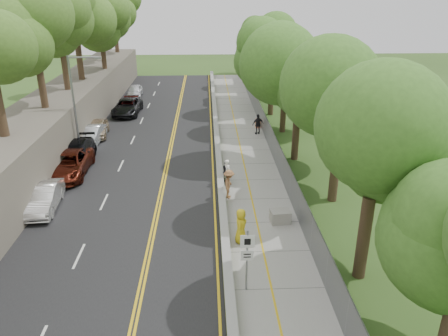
% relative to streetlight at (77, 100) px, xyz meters
% --- Properties ---
extents(ground, '(140.00, 140.00, 0.00)m').
position_rel_streetlight_xyz_m(ground, '(10.46, -14.00, -4.64)').
color(ground, '#33511E').
rests_on(ground, ground).
extents(road, '(11.20, 66.00, 0.04)m').
position_rel_streetlight_xyz_m(road, '(5.06, 1.00, -4.62)').
color(road, black).
rests_on(road, ground).
extents(sidewalk, '(4.20, 66.00, 0.05)m').
position_rel_streetlight_xyz_m(sidewalk, '(13.01, 1.00, -4.61)').
color(sidewalk, gray).
rests_on(sidewalk, ground).
extents(jersey_barrier, '(0.42, 66.00, 0.60)m').
position_rel_streetlight_xyz_m(jersey_barrier, '(10.71, 1.00, -4.34)').
color(jersey_barrier, '#BFE527').
rests_on(jersey_barrier, ground).
extents(rock_embankment, '(5.00, 66.00, 4.00)m').
position_rel_streetlight_xyz_m(rock_embankment, '(-3.04, 1.00, -2.64)').
color(rock_embankment, '#595147').
rests_on(rock_embankment, ground).
extents(chainlink_fence, '(0.04, 66.00, 2.00)m').
position_rel_streetlight_xyz_m(chainlink_fence, '(15.11, 1.00, -3.64)').
color(chainlink_fence, slate).
rests_on(chainlink_fence, ground).
extents(trees_embankment, '(6.40, 66.00, 13.00)m').
position_rel_streetlight_xyz_m(trees_embankment, '(-2.54, 1.00, 5.86)').
color(trees_embankment, '#517F2A').
rests_on(trees_embankment, rock_embankment).
extents(trees_fenceside, '(7.00, 66.00, 14.00)m').
position_rel_streetlight_xyz_m(trees_fenceside, '(17.46, 1.00, 2.36)').
color(trees_fenceside, '#4A822B').
rests_on(trees_fenceside, ground).
extents(streetlight, '(2.52, 0.22, 8.00)m').
position_rel_streetlight_xyz_m(streetlight, '(0.00, 0.00, 0.00)').
color(streetlight, gray).
rests_on(streetlight, ground).
extents(signpost, '(0.62, 0.09, 3.10)m').
position_rel_streetlight_xyz_m(signpost, '(11.51, -17.02, -2.68)').
color(signpost, gray).
rests_on(signpost, sidewalk).
extents(construction_barrel, '(0.53, 0.53, 0.87)m').
position_rel_streetlight_xyz_m(construction_barrel, '(14.76, 7.15, -4.16)').
color(construction_barrel, '#F74E00').
rests_on(construction_barrel, sidewalk).
extents(concrete_block, '(1.18, 0.93, 0.74)m').
position_rel_streetlight_xyz_m(concrete_block, '(14.00, -11.00, -4.22)').
color(concrete_block, gray).
rests_on(concrete_block, sidewalk).
extents(car_1, '(1.94, 4.65, 1.49)m').
position_rel_streetlight_xyz_m(car_1, '(-0.14, -8.78, -3.85)').
color(car_1, silver).
rests_on(car_1, road).
extents(car_2, '(2.80, 5.91, 1.63)m').
position_rel_streetlight_xyz_m(car_2, '(-0.14, -3.54, -3.78)').
color(car_2, '#561B0F').
rests_on(car_2, road).
extents(car_3, '(2.65, 5.89, 1.68)m').
position_rel_streetlight_xyz_m(car_3, '(-0.14, -1.46, -3.76)').
color(car_3, black).
rests_on(car_3, road).
extents(car_4, '(2.09, 4.41, 1.45)m').
position_rel_streetlight_xyz_m(car_4, '(-0.03, 5.30, -3.87)').
color(car_4, '#C3AA8A').
rests_on(car_4, road).
extents(car_5, '(1.81, 4.59, 1.49)m').
position_rel_streetlight_xyz_m(car_5, '(-0.14, 3.25, -3.86)').
color(car_5, silver).
rests_on(car_5, road).
extents(car_6, '(2.76, 5.68, 1.56)m').
position_rel_streetlight_xyz_m(car_6, '(1.46, 12.51, -3.82)').
color(car_6, black).
rests_on(car_6, road).
extents(car_7, '(1.87, 4.58, 1.33)m').
position_rel_streetlight_xyz_m(car_7, '(1.46, 13.17, -3.94)').
color(car_7, maroon).
rests_on(car_7, road).
extents(car_8, '(1.81, 4.21, 1.41)m').
position_rel_streetlight_xyz_m(car_8, '(1.10, 20.41, -3.89)').
color(car_8, white).
rests_on(car_8, road).
extents(painter_0, '(0.82, 1.06, 1.93)m').
position_rel_streetlight_xyz_m(painter_0, '(11.57, -13.00, -3.62)').
color(painter_0, gold).
rests_on(painter_0, sidewalk).
extents(painter_1, '(0.67, 0.78, 1.82)m').
position_rel_streetlight_xyz_m(painter_1, '(11.21, -5.68, -3.68)').
color(painter_1, white).
rests_on(painter_1, sidewalk).
extents(painter_2, '(0.79, 0.92, 1.66)m').
position_rel_streetlight_xyz_m(painter_2, '(11.21, -5.33, -3.76)').
color(painter_2, black).
rests_on(painter_2, sidewalk).
extents(painter_3, '(0.91, 1.34, 1.91)m').
position_rel_streetlight_xyz_m(painter_3, '(11.21, -7.72, -3.63)').
color(painter_3, '#9A663E').
rests_on(painter_3, sidewalk).
extents(person_far, '(1.18, 0.75, 1.87)m').
position_rel_streetlight_xyz_m(person_far, '(14.54, 5.22, -3.66)').
color(person_far, black).
rests_on(person_far, sidewalk).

